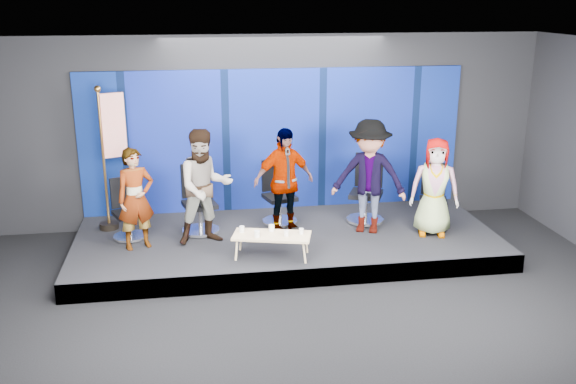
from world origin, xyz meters
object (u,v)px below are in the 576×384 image
Objects in this scene: panelist_d at (369,177)px; flag_stand at (111,154)px; chair_c at (279,203)px; mug_b at (257,234)px; mug_e at (301,231)px; panelist_a at (136,199)px; mug_a at (242,229)px; panelist_c at (284,181)px; panelist_e at (435,187)px; chair_b at (199,210)px; chair_d at (366,200)px; mug_c at (272,228)px; panelist_b at (205,187)px; chair_e at (433,206)px; chair_a at (128,219)px; coffee_table at (272,236)px; mug_d at (286,233)px.

flag_stand is (-4.24, 0.84, 0.34)m from panelist_d.
chair_c is 1.69m from mug_b.
flag_stand is (-2.93, 1.74, 0.90)m from mug_e.
chair_c is (2.37, 0.81, -0.44)m from panelist_a.
panelist_a reaches higher than mug_a.
panelist_c is at bearing 47.41° from mug_a.
chair_b is at bearing -172.97° from panelist_e.
mug_a is 0.32m from mug_b.
panelist_c is 2.50m from panelist_e.
panelist_e reaches higher than chair_d.
mug_c is 0.04× the size of flag_stand.
chair_d is at bearing 101.94° from panelist_d.
panelist_b reaches higher than panelist_e.
chair_e is at bearing 85.94° from panelist_e.
mug_b is at bearing -130.26° from panelist_d.
chair_a is 5.21m from chair_e.
mug_e is 3.53m from flag_stand.
mug_c is at bearing 83.43° from coffee_table.
panelist_c reaches higher than chair_e.
chair_d is at bearing -21.33° from chair_c.
chair_e reaches higher than mug_a.
panelist_e is at bearing 8.68° from mug_c.
chair_b is 12.18× the size of mug_a.
mug_d is at bearing -49.14° from panelist_b.
chair_c reaches higher than chair_a.
flag_stand reaches higher than panelist_d.
mug_c is (-1.85, -1.22, 0.02)m from chair_d.
mug_c reaches higher than mug_d.
panelist_a is 17.10× the size of mug_a.
chair_c is at bearing 60.57° from mug_a.
flag_stand is at bearing 146.23° from mug_d.
panelist_d reaches higher than coffee_table.
panelist_b reaches higher than mug_d.
panelist_b reaches higher than mug_b.
chair_c is 1.09× the size of chair_e.
panelist_b is 22.01× the size of mug_d.
panelist_a is 1.40× the size of chair_b.
chair_d is 0.72× the size of panelist_e.
panelist_e is at bearing -28.90° from chair_a.
chair_a reaches higher than mug_b.
panelist_c reaches higher than chair_c.
chair_c is 11.72× the size of mug_a.
chair_e reaches higher than mug_b.
chair_b is at bearing 174.99° from chair_c.
panelist_a is (0.19, -0.47, 0.48)m from chair_a.
chair_a is at bearing 147.98° from mug_b.
mug_d is (2.25, -0.82, -0.41)m from panelist_a.
chair_b reaches higher than mug_c.
chair_c is at bearing 77.51° from mug_c.
mug_c is (0.25, 0.21, 0.00)m from mug_b.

